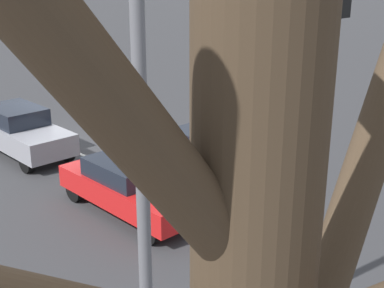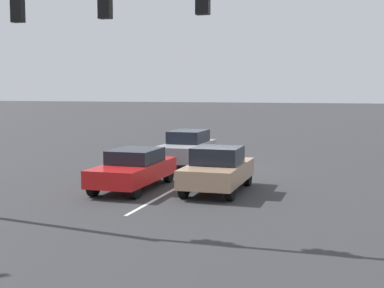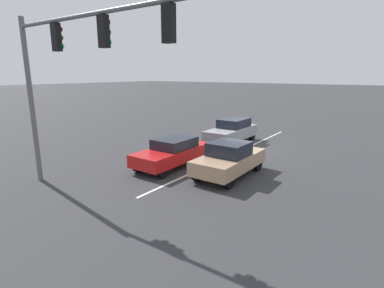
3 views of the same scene
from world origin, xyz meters
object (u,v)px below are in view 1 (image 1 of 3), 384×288
car_red_midlane_front (131,185)px  traffic_signal_gantry (279,42)px  car_tan_leftlane_front (202,154)px  car_gray_midlane_second (20,130)px

car_red_midlane_front → traffic_signal_gantry: 6.50m
car_tan_leftlane_front → car_gray_midlane_second: bearing=-63.2°
car_tan_leftlane_front → car_gray_midlane_second: 6.55m
car_red_midlane_front → car_gray_midlane_second: size_ratio=0.96×
car_tan_leftlane_front → car_gray_midlane_second: car_gray_midlane_second is taller
car_red_midlane_front → car_gray_midlane_second: (-0.01, -6.19, 0.09)m
car_gray_midlane_second → traffic_signal_gantry: 11.85m
car_tan_leftlane_front → car_red_midlane_front: size_ratio=0.92×
car_gray_midlane_second → car_red_midlane_front: bearing=89.9°
car_tan_leftlane_front → car_gray_midlane_second: (2.96, -5.85, 0.05)m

